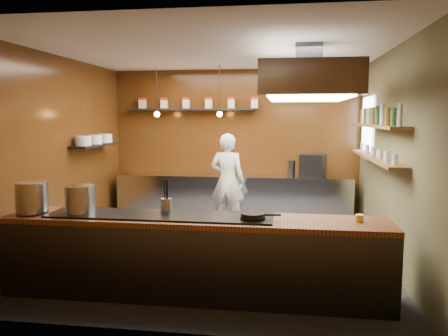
% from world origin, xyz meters
% --- Properties ---
extents(floor, '(5.00, 5.00, 0.00)m').
position_xyz_m(floor, '(0.00, 0.00, 0.00)').
color(floor, black).
rests_on(floor, ground).
extents(back_wall, '(5.00, 0.00, 5.00)m').
position_xyz_m(back_wall, '(0.00, 2.50, 1.50)').
color(back_wall, '#3E200B').
rests_on(back_wall, ground).
extents(left_wall, '(0.00, 5.00, 5.00)m').
position_xyz_m(left_wall, '(-2.50, 0.00, 1.50)').
color(left_wall, '#3E200B').
rests_on(left_wall, ground).
extents(right_wall, '(0.00, 5.00, 5.00)m').
position_xyz_m(right_wall, '(2.50, 0.00, 1.50)').
color(right_wall, brown).
rests_on(right_wall, ground).
extents(ceiling, '(5.00, 5.00, 0.00)m').
position_xyz_m(ceiling, '(0.00, 0.00, 3.00)').
color(ceiling, silver).
rests_on(ceiling, back_wall).
extents(window_pane, '(0.00, 1.00, 1.00)m').
position_xyz_m(window_pane, '(2.45, 1.70, 1.90)').
color(window_pane, white).
rests_on(window_pane, right_wall).
extents(prep_counter, '(4.60, 0.65, 0.90)m').
position_xyz_m(prep_counter, '(0.00, 2.17, 0.45)').
color(prep_counter, silver).
rests_on(prep_counter, floor).
extents(pass_counter, '(4.40, 0.72, 0.94)m').
position_xyz_m(pass_counter, '(-0.00, -1.60, 0.47)').
color(pass_counter, '#38383D').
rests_on(pass_counter, floor).
extents(tin_shelf, '(2.60, 0.26, 0.04)m').
position_xyz_m(tin_shelf, '(-0.90, 2.36, 2.20)').
color(tin_shelf, black).
rests_on(tin_shelf, back_wall).
extents(plate_shelf, '(0.30, 1.40, 0.04)m').
position_xyz_m(plate_shelf, '(-2.34, 1.00, 1.55)').
color(plate_shelf, black).
rests_on(plate_shelf, left_wall).
extents(bottle_shelf_upper, '(0.26, 2.80, 0.04)m').
position_xyz_m(bottle_shelf_upper, '(2.34, 0.30, 1.92)').
color(bottle_shelf_upper, brown).
rests_on(bottle_shelf_upper, right_wall).
extents(bottle_shelf_lower, '(0.26, 2.80, 0.04)m').
position_xyz_m(bottle_shelf_lower, '(2.34, 0.30, 1.45)').
color(bottle_shelf_lower, brown).
rests_on(bottle_shelf_lower, right_wall).
extents(extractor_hood, '(1.20, 2.00, 0.72)m').
position_xyz_m(extractor_hood, '(1.30, -0.40, 2.51)').
color(extractor_hood, '#38383D').
rests_on(extractor_hood, ceiling).
extents(pendant_left, '(0.10, 0.10, 0.95)m').
position_xyz_m(pendant_left, '(-1.40, 1.70, 2.15)').
color(pendant_left, black).
rests_on(pendant_left, ceiling).
extents(pendant_right, '(0.10, 0.10, 0.95)m').
position_xyz_m(pendant_right, '(-0.20, 1.70, 2.15)').
color(pendant_right, black).
rests_on(pendant_right, ceiling).
extents(storage_tins, '(2.43, 0.13, 0.22)m').
position_xyz_m(storage_tins, '(-0.75, 2.36, 2.33)').
color(storage_tins, beige).
rests_on(storage_tins, tin_shelf).
extents(plate_stacks, '(0.26, 1.16, 0.16)m').
position_xyz_m(plate_stacks, '(-2.34, 1.00, 1.65)').
color(plate_stacks, white).
rests_on(plate_stacks, plate_shelf).
extents(bottles, '(0.06, 2.66, 0.24)m').
position_xyz_m(bottles, '(2.34, 0.30, 2.06)').
color(bottles, silver).
rests_on(bottles, bottle_shelf_upper).
extents(wine_glasses, '(0.07, 2.37, 0.13)m').
position_xyz_m(wine_glasses, '(2.34, 0.30, 1.53)').
color(wine_glasses, silver).
rests_on(wine_glasses, bottle_shelf_lower).
extents(stockpot_large, '(0.47, 0.47, 0.36)m').
position_xyz_m(stockpot_large, '(-1.91, -1.69, 1.12)').
color(stockpot_large, silver).
rests_on(stockpot_large, pass_counter).
extents(stockpot_small, '(0.42, 0.42, 0.32)m').
position_xyz_m(stockpot_small, '(-1.33, -1.65, 1.10)').
color(stockpot_small, '#B0B2B7').
rests_on(stockpot_small, pass_counter).
extents(utensil_crock, '(0.16, 0.16, 0.17)m').
position_xyz_m(utensil_crock, '(-0.34, -1.51, 1.02)').
color(utensil_crock, '#B6B8BE').
rests_on(utensil_crock, pass_counter).
extents(frying_pan, '(0.45, 0.28, 0.07)m').
position_xyz_m(frying_pan, '(0.68, -1.68, 0.97)').
color(frying_pan, black).
rests_on(frying_pan, pass_counter).
extents(butter_jar, '(0.12, 0.12, 0.08)m').
position_xyz_m(butter_jar, '(1.83, -1.56, 0.96)').
color(butter_jar, yellow).
rests_on(butter_jar, pass_counter).
extents(espresso_machine, '(0.54, 0.52, 0.44)m').
position_xyz_m(espresso_machine, '(1.55, 2.11, 1.12)').
color(espresso_machine, black).
rests_on(espresso_machine, prep_counter).
extents(chef, '(0.70, 0.51, 1.75)m').
position_xyz_m(chef, '(-0.03, 1.55, 0.88)').
color(chef, white).
rests_on(chef, floor).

